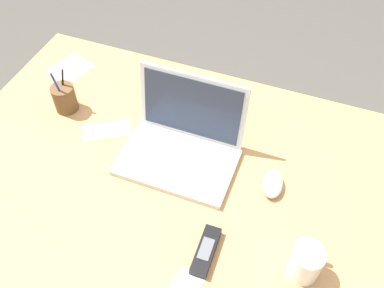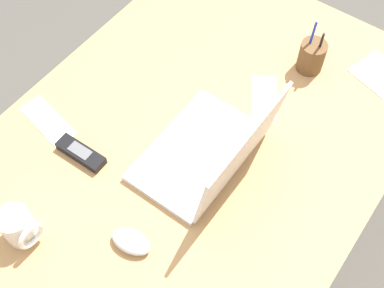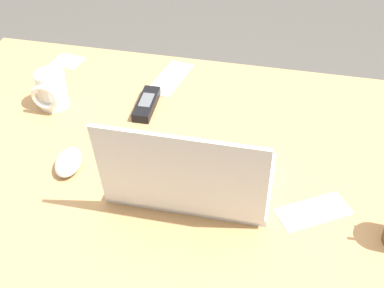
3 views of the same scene
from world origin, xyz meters
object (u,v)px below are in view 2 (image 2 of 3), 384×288
Objects in this scene: computer_mouse at (131,241)px; pen_holder at (312,56)px; laptop at (211,153)px; cordless_phone at (81,153)px; coffee_mug_white at (19,227)px.

pen_holder is (-0.73, 0.07, 0.03)m from computer_mouse.
laptop is at bearing -6.02° from pen_holder.
laptop is 2.11× the size of pen_holder.
laptop is 0.44m from pen_holder.
cordless_phone is at bearing -57.77° from laptop.
pen_holder reaches higher than coffee_mug_white.
cordless_phone is at bearing -169.90° from coffee_mug_white.
coffee_mug_white is at bearing -67.45° from computer_mouse.
cordless_phone is (0.18, -0.28, -0.04)m from laptop.
computer_mouse is at bearing 67.25° from cordless_phone.
computer_mouse reaches higher than cordless_phone.
computer_mouse is 0.71× the size of cordless_phone.
laptop is 2.47× the size of cordless_phone.
pen_holder is at bearing 151.81° from cordless_phone.
laptop is at bearing 167.08° from computer_mouse.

